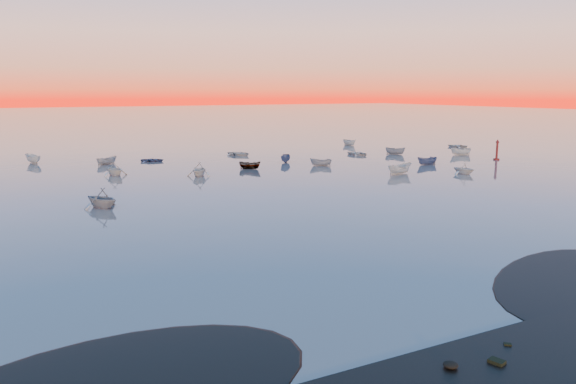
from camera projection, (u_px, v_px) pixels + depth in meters
ground at (119, 146)px, 118.08m from camera, size 600.00×600.00×0.00m
mud_lobes at (509, 304)px, 30.45m from camera, size 140.00×6.00×0.07m
moored_fleet at (190, 175)px, 77.30m from camera, size 124.00×58.00×1.20m
boat_near_center at (400, 174)px, 78.00m from camera, size 2.42×4.54×1.50m
boat_near_right at (463, 174)px, 78.13m from camera, size 3.68×2.10×1.22m
channel_marker at (497, 151)px, 93.75m from camera, size 1.00×1.00×3.57m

